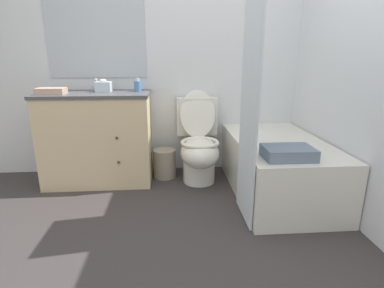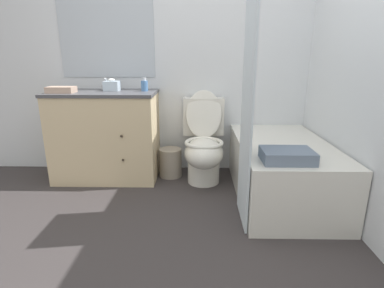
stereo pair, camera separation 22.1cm
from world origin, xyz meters
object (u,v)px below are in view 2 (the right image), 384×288
object	(u,v)px
vanity_cabinet	(106,135)
sink_faucet	(108,86)
bathtub	(281,169)
wastebasket	(170,162)
tissue_box	(112,86)
hand_towel_folded	(61,90)
toilet	(204,145)
bath_towel_folded	(287,156)
soap_dispenser	(144,85)

from	to	relation	value
vanity_cabinet	sink_faucet	distance (m)	0.51
bathtub	wastebasket	size ratio (longest dim) A/B	4.63
vanity_cabinet	tissue_box	xyz separation A→B (m)	(0.07, 0.06, 0.48)
tissue_box	hand_towel_folded	size ratio (longest dim) A/B	0.59
sink_faucet	tissue_box	world-z (taller)	sink_faucet
bathtub	vanity_cabinet	bearing A→B (deg)	166.12
toilet	tissue_box	bearing A→B (deg)	171.50
bathtub	tissue_box	xyz separation A→B (m)	(-1.59, 0.48, 0.68)
hand_towel_folded	bath_towel_folded	size ratio (longest dim) A/B	0.69
sink_faucet	wastebasket	size ratio (longest dim) A/B	0.48
toilet	bath_towel_folded	bearing A→B (deg)	-55.49
sink_faucet	bathtub	distance (m)	1.89
sink_faucet	tissue_box	distance (m)	0.14
sink_faucet	soap_dispenser	xyz separation A→B (m)	(0.40, -0.15, 0.02)
vanity_cabinet	tissue_box	distance (m)	0.49
toilet	bathtub	size ratio (longest dim) A/B	0.65
sink_faucet	wastebasket	bearing A→B (deg)	-13.66
vanity_cabinet	soap_dispenser	world-z (taller)	soap_dispenser
toilet	bath_towel_folded	distance (m)	1.02
wastebasket	bath_towel_folded	distance (m)	1.36
toilet	bathtub	world-z (taller)	toilet
sink_faucet	toilet	size ratio (longest dim) A/B	0.16
toilet	hand_towel_folded	world-z (taller)	hand_towel_folded
bathtub	soap_dispenser	bearing A→B (deg)	160.39
tissue_box	hand_towel_folded	world-z (taller)	tissue_box
vanity_cabinet	wastebasket	distance (m)	0.71
wastebasket	tissue_box	world-z (taller)	tissue_box
wastebasket	tissue_box	distance (m)	0.97
tissue_box	bath_towel_folded	xyz separation A→B (m)	(1.48, -0.97, -0.39)
bathtub	wastebasket	bearing A→B (deg)	156.69
sink_faucet	toilet	world-z (taller)	sink_faucet
vanity_cabinet	toilet	xyz separation A→B (m)	(0.98, -0.07, -0.08)
sink_faucet	bathtub	size ratio (longest dim) A/B	0.10
wastebasket	soap_dispenser	xyz separation A→B (m)	(-0.24, 0.01, 0.79)
vanity_cabinet	hand_towel_folded	distance (m)	0.59
toilet	bath_towel_folded	xyz separation A→B (m)	(0.57, -0.83, 0.17)
bath_towel_folded	toilet	bearing A→B (deg)	124.51
tissue_box	soap_dispenser	size ratio (longest dim) A/B	1.11
sink_faucet	hand_towel_folded	world-z (taller)	sink_faucet
sink_faucet	vanity_cabinet	bearing A→B (deg)	-90.00
hand_towel_folded	wastebasket	bearing A→B (deg)	8.39
bath_towel_folded	vanity_cabinet	bearing A→B (deg)	149.88
soap_dispenser	hand_towel_folded	xyz separation A→B (m)	(-0.75, -0.16, -0.03)
hand_towel_folded	bath_towel_folded	bearing A→B (deg)	-22.39
toilet	soap_dispenser	world-z (taller)	soap_dispenser
sink_faucet	wastebasket	distance (m)	1.02
toilet	tissue_box	xyz separation A→B (m)	(-0.91, 0.14, 0.57)
wastebasket	soap_dispenser	size ratio (longest dim) A/B	2.28
vanity_cabinet	bath_towel_folded	size ratio (longest dim) A/B	2.90
sink_faucet	wastebasket	world-z (taller)	sink_faucet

